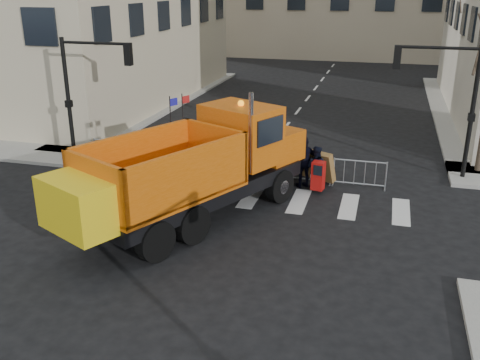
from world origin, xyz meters
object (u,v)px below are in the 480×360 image
(plow_truck, at_px, (193,167))
(cop_c, at_px, (304,162))
(cop_a, at_px, (283,165))
(newspaper_box, at_px, (318,176))
(cop_b, at_px, (316,167))
(worker, at_px, (172,153))

(plow_truck, relative_size, cop_c, 5.45)
(cop_a, xyz_separation_m, newspaper_box, (1.45, -0.50, -0.12))
(cop_a, bearing_deg, plow_truck, 55.14)
(plow_truck, bearing_deg, newspaper_box, -19.84)
(cop_a, bearing_deg, cop_b, 173.68)
(cop_a, bearing_deg, cop_c, 173.68)
(cop_b, distance_m, cop_c, 0.48)
(plow_truck, xyz_separation_m, newspaper_box, (3.67, 3.58, -1.19))
(cop_c, relative_size, worker, 1.26)
(plow_truck, xyz_separation_m, cop_a, (2.22, 4.08, -1.07))
(cop_a, xyz_separation_m, cop_c, (0.83, 0.00, 0.20))
(newspaper_box, bearing_deg, cop_a, 171.53)
(cop_b, xyz_separation_m, worker, (-5.91, -0.07, 0.11))
(cop_b, height_order, cop_c, cop_c)
(cop_a, relative_size, cop_c, 0.81)
(cop_b, relative_size, cop_c, 0.83)
(plow_truck, height_order, cop_b, plow_truck)
(cop_c, bearing_deg, plow_truck, 16.37)
(cop_a, distance_m, cop_c, 0.85)
(cop_b, distance_m, worker, 5.91)
(plow_truck, relative_size, worker, 6.86)
(cop_a, height_order, worker, worker)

